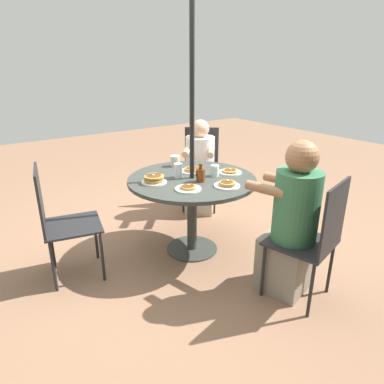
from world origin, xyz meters
The scene contains 17 objects.
ground_plane centered at (0.00, 0.00, 0.00)m, with size 12.00×12.00×0.00m, color #8C664C.
patio_table centered at (0.00, 0.00, 0.61)m, with size 1.13×1.13×0.72m.
umbrella_pole centered at (0.00, 0.00, 1.11)m, with size 0.04×0.04×2.22m, color black.
patio_chair_north centered at (-0.74, -0.85, 0.53)m, with size 0.61×0.61×0.94m.
diner_north centered at (-0.62, -0.71, 0.49)m, with size 0.56×0.58×1.08m.
patio_chair_east centered at (1.10, -0.25, 0.53)m, with size 0.52×0.52×0.94m.
patio_chair_south centered at (-0.27, 1.10, 0.53)m, with size 0.52×0.52×0.94m.
diner_south centered at (-0.23, 0.92, 0.55)m, with size 0.42×0.53×1.19m.
pancake_plate_a centered at (-0.10, 0.35, 0.73)m, with size 0.21×0.21×0.05m.
pancake_plate_b centered at (0.34, -0.08, 0.75)m, with size 0.21×0.21×0.08m.
pancake_plate_c centered at (-0.11, -0.14, 0.73)m, with size 0.21×0.21×0.05m.
pancake_plate_d centered at (0.20, 0.23, 0.73)m, with size 0.21×0.21×0.04m.
pancake_plate_e centered at (-0.37, 0.09, 0.73)m, with size 0.21×0.21×0.04m.
syrup_bottle centered at (0.00, 0.12, 0.78)m, with size 0.10×0.07×0.16m.
coffee_cup centered at (-0.08, -0.39, 0.77)m, with size 0.09×0.09×0.10m.
drinking_glass_a centered at (0.09, -0.08, 0.78)m, with size 0.07×0.07×0.13m, color silver.
drinking_glass_b centered at (-0.20, 0.08, 0.77)m, with size 0.08×0.08×0.10m, color silver.
Camera 1 is at (1.67, 2.33, 1.66)m, focal length 32.00 mm.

